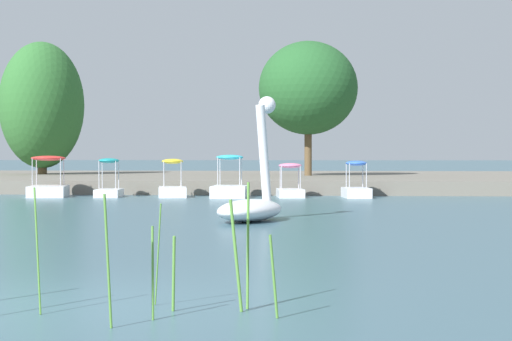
{
  "coord_description": "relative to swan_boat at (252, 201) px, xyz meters",
  "views": [
    {
      "loc": [
        2.93,
        -9.79,
        1.68
      ],
      "look_at": [
        0.49,
        19.35,
        1.18
      ],
      "focal_mm": 63.23,
      "sensor_mm": 36.0,
      "label": 1
    }
  ],
  "objects": [
    {
      "name": "ground_plane",
      "position": [
        -0.91,
        -12.99,
        -0.51
      ],
      "size": [
        546.17,
        546.17,
        0.0
      ],
      "primitive_type": "plane",
      "color": "#385966"
    },
    {
      "name": "pedal_boat_cyan",
      "position": [
        -1.98,
        12.5,
        -0.09
      ],
      "size": [
        1.4,
        2.23,
        1.69
      ],
      "color": "white",
      "rests_on": "ground_plane"
    },
    {
      "name": "pedal_boat_blue",
      "position": [
        2.99,
        12.83,
        -0.07
      ],
      "size": [
        1.19,
        2.0,
        1.46
      ],
      "color": "white",
      "rests_on": "ground_plane"
    },
    {
      "name": "tree_willow_overhanging",
      "position": [
        -14.21,
        26.68,
        3.96
      ],
      "size": [
        5.16,
        6.06,
        7.44
      ],
      "color": "brown",
      "rests_on": "shore_bank_far"
    },
    {
      "name": "pedal_boat_teal",
      "position": [
        -6.87,
        12.62,
        -0.05
      ],
      "size": [
        1.1,
        1.82,
        1.55
      ],
      "color": "white",
      "rests_on": "ground_plane"
    },
    {
      "name": "pedal_boat_red",
      "position": [
        -9.33,
        12.55,
        -0.01
      ],
      "size": [
        1.86,
        2.6,
        1.65
      ],
      "color": "white",
      "rests_on": "ground_plane"
    },
    {
      "name": "swan_boat",
      "position": [
        0.0,
        0.0,
        0.0
      ],
      "size": [
        2.13,
        3.01,
        3.23
      ],
      "color": "white",
      "rests_on": "ground_plane"
    },
    {
      "name": "tree_sapling_by_fence",
      "position": [
        0.79,
        24.69,
        4.69
      ],
      "size": [
        5.75,
        5.93,
        7.07
      ],
      "color": "brown",
      "rests_on": "shore_bank_far"
    },
    {
      "name": "shore_bank_far",
      "position": [
        -0.91,
        26.36,
        -0.21
      ],
      "size": [
        153.29,
        23.87,
        0.6
      ],
      "primitive_type": "cube",
      "color": "#6B665B",
      "rests_on": "ground_plane"
    },
    {
      "name": "pedal_boat_pink",
      "position": [
        0.39,
        12.86,
        -0.12
      ],
      "size": [
        1.24,
        1.95,
        1.36
      ],
      "color": "white",
      "rests_on": "ground_plane"
    },
    {
      "name": "reed_clump_foreground",
      "position": [
        -0.14,
        -13.39,
        0.09
      ],
      "size": [
        3.57,
        1.44,
        1.52
      ],
      "color": "#568E38",
      "rests_on": "ground_plane"
    },
    {
      "name": "pedal_boat_yellow",
      "position": [
        -4.31,
        12.74,
        -0.12
      ],
      "size": [
        1.43,
        2.19,
        1.53
      ],
      "color": "white",
      "rests_on": "ground_plane"
    }
  ]
}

